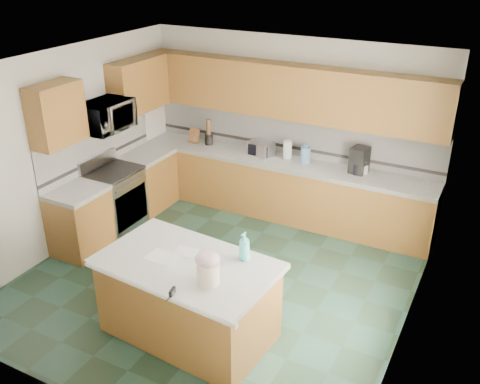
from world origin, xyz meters
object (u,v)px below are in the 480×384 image
Objects in this scene: treat_jar at (208,273)px; knife_block at (194,135)px; soap_bottle_island at (244,246)px; toaster_oven at (261,148)px; island_base at (189,301)px; island_top at (187,264)px; coffee_maker at (359,160)px.

knife_block reaches higher than treat_jar.
soap_bottle_island is 0.87× the size of toaster_oven.
island_base is 0.46m from island_top.
knife_block is at bearing 144.17° from treat_jar.
soap_bottle_island is at bearing -50.64° from toaster_oven.
knife_block is at bearing 136.71° from soap_bottle_island.
soap_bottle_island reaches higher than island_top.
knife_block is at bearing -169.47° from coffee_maker.
knife_block is 2.72m from coffee_maker.
island_top is 0.63m from soap_bottle_island.
toaster_oven reaches higher than island_base.
treat_jar is at bearing -55.88° from toaster_oven.
knife_block is at bearing 125.49° from island_base.
coffee_maker is at bearing 78.54° from island_base.
toaster_oven is at bearing 106.22° from island_top.
knife_block is at bearing -162.99° from toaster_oven.
toaster_oven is 1.52m from coffee_maker.
soap_bottle_island is (0.51, 0.31, 0.65)m from island_base.
treat_jar is 0.63× the size of toaster_oven.
coffee_maker is at bearing 8.45° from knife_block.
coffee_maker reaches higher than toaster_oven.
island_top reaches higher than island_base.
island_base is at bearing -61.49° from toaster_oven.
island_base is 4.75× the size of toaster_oven.
treat_jar is at bearing -88.91° from coffee_maker.
island_base is at bearing -51.41° from knife_block.
treat_jar is 0.61× the size of coffee_maker.
soap_bottle_island reaches higher than toaster_oven.
treat_jar is (0.39, -0.21, 0.15)m from island_top.
soap_bottle_island is at bearing -88.10° from coffee_maker.
soap_bottle_island is (0.12, 0.53, 0.04)m from treat_jar.
toaster_oven is at bearing 118.77° from soap_bottle_island.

